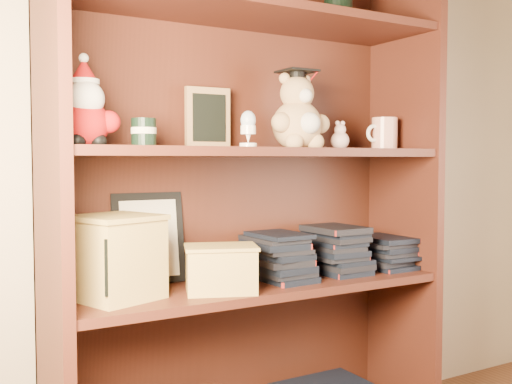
% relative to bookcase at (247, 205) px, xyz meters
% --- Properties ---
extents(bookcase, '(1.20, 0.35, 1.60)m').
position_rel_bookcase_xyz_m(bookcase, '(0.00, 0.00, 0.00)').
color(bookcase, '#461E14').
rests_on(bookcase, ground).
extents(shelf_lower, '(1.14, 0.33, 0.02)m').
position_rel_bookcase_xyz_m(shelf_lower, '(0.00, -0.05, -0.24)').
color(shelf_lower, '#461E14').
rests_on(shelf_lower, ground).
extents(shelf_upper, '(1.14, 0.33, 0.02)m').
position_rel_bookcase_xyz_m(shelf_upper, '(0.00, -0.05, 0.16)').
color(shelf_upper, '#461E14').
rests_on(shelf_upper, ground).
extents(santa_plush, '(0.17, 0.12, 0.24)m').
position_rel_bookcase_xyz_m(santa_plush, '(-0.50, -0.06, 0.26)').
color(santa_plush, '#A50F0F').
rests_on(santa_plush, shelf_upper).
extents(teachers_tin, '(0.07, 0.07, 0.08)m').
position_rel_bookcase_xyz_m(teachers_tin, '(-0.34, -0.05, 0.21)').
color(teachers_tin, black).
rests_on(teachers_tin, shelf_upper).
extents(chalkboard_plaque, '(0.14, 0.08, 0.18)m').
position_rel_bookcase_xyz_m(chalkboard_plaque, '(-0.10, 0.06, 0.26)').
color(chalkboard_plaque, '#9E7547').
rests_on(chalkboard_plaque, shelf_upper).
extents(egg_cup, '(0.05, 0.05, 0.10)m').
position_rel_bookcase_xyz_m(egg_cup, '(-0.07, -0.13, 0.23)').
color(egg_cup, white).
rests_on(egg_cup, shelf_upper).
extents(grad_teddy_bear, '(0.20, 0.17, 0.25)m').
position_rel_bookcase_xyz_m(grad_teddy_bear, '(0.15, -0.06, 0.26)').
color(grad_teddy_bear, tan).
rests_on(grad_teddy_bear, shelf_upper).
extents(pink_figurine, '(0.06, 0.06, 0.09)m').
position_rel_bookcase_xyz_m(pink_figurine, '(0.31, -0.05, 0.21)').
color(pink_figurine, '#CAA39C').
rests_on(pink_figurine, shelf_upper).
extents(teacher_mug, '(0.12, 0.09, 0.11)m').
position_rel_bookcase_xyz_m(teacher_mug, '(0.50, -0.05, 0.22)').
color(teacher_mug, silver).
rests_on(teacher_mug, shelf_upper).
extents(certificate_frame, '(0.22, 0.06, 0.27)m').
position_rel_bookcase_xyz_m(certificate_frame, '(-0.28, 0.09, -0.09)').
color(certificate_frame, black).
rests_on(certificate_frame, shelf_lower).
extents(treats_box, '(0.26, 0.26, 0.22)m').
position_rel_bookcase_xyz_m(treats_box, '(-0.42, -0.05, -0.12)').
color(treats_box, tan).
rests_on(treats_box, shelf_lower).
extents(pencils_box, '(0.23, 0.20, 0.13)m').
position_rel_bookcase_xyz_m(pencils_box, '(-0.15, -0.12, -0.16)').
color(pencils_box, tan).
rests_on(pencils_box, shelf_lower).
extents(book_stack_left, '(0.14, 0.20, 0.14)m').
position_rel_bookcase_xyz_m(book_stack_left, '(0.08, -0.05, -0.16)').
color(book_stack_left, black).
rests_on(book_stack_left, shelf_lower).
extents(book_stack_mid, '(0.14, 0.20, 0.16)m').
position_rel_bookcase_xyz_m(book_stack_mid, '(0.30, -0.05, -0.15)').
color(book_stack_mid, black).
rests_on(book_stack_mid, shelf_lower).
extents(book_stack_right, '(0.14, 0.20, 0.11)m').
position_rel_bookcase_xyz_m(book_stack_right, '(0.50, -0.05, -0.17)').
color(book_stack_right, black).
rests_on(book_stack_right, shelf_lower).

